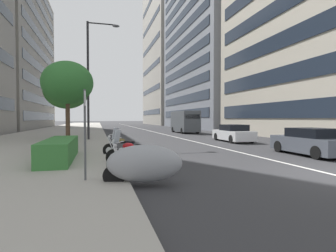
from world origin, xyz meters
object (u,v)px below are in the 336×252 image
at_px(motorcycle_mid_row, 136,162).
at_px(motorcycle_under_tarp, 123,149).
at_px(car_mid_block_traffic, 311,142).
at_px(street_lamp_with_banners, 92,71).
at_px(delivery_van_ahead, 185,121).
at_px(motorcycle_nearest_camera, 144,164).
at_px(motorcycle_far_end_row, 132,155).
at_px(car_approaching_light, 233,134).
at_px(parking_sign_by_curb, 85,126).
at_px(street_tree_mid_sidewalk, 68,83).
at_px(street_tree_far_plaza, 67,90).

distance_m(motorcycle_mid_row, motorcycle_under_tarp, 3.98).
height_order(car_mid_block_traffic, street_lamp_with_banners, street_lamp_with_banners).
bearing_deg(delivery_van_ahead, motorcycle_nearest_camera, 159.13).
bearing_deg(motorcycle_far_end_row, motorcycle_under_tarp, -59.55).
bearing_deg(motorcycle_under_tarp, car_approaching_light, -115.65).
distance_m(parking_sign_by_curb, street_tree_mid_sidewalk, 8.50).
height_order(motorcycle_under_tarp, parking_sign_by_curb, parking_sign_by_curb).
relative_size(car_mid_block_traffic, street_tree_mid_sidewalk, 0.87).
bearing_deg(motorcycle_nearest_camera, motorcycle_under_tarp, -77.56).
height_order(motorcycle_mid_row, delivery_van_ahead, delivery_van_ahead).
bearing_deg(motorcycle_mid_row, motorcycle_nearest_camera, 115.33).
relative_size(motorcycle_under_tarp, street_tree_mid_sidewalk, 0.39).
bearing_deg(motorcycle_under_tarp, delivery_van_ahead, -87.13).
height_order(motorcycle_under_tarp, car_mid_block_traffic, car_mid_block_traffic).
xyz_separation_m(car_approaching_light, street_tree_mid_sidewalk, (-3.61, 12.06, 3.17)).
relative_size(motorcycle_nearest_camera, delivery_van_ahead, 0.37).
bearing_deg(motorcycle_far_end_row, street_tree_mid_sidewalk, -34.60).
relative_size(motorcycle_mid_row, car_mid_block_traffic, 0.46).
relative_size(motorcycle_mid_row, car_approaching_light, 0.43).
relative_size(motorcycle_mid_row, delivery_van_ahead, 0.33).
bearing_deg(delivery_van_ahead, car_mid_block_traffic, 178.34).
xyz_separation_m(delivery_van_ahead, parking_sign_by_curb, (-25.23, 11.19, 0.16)).
distance_m(motorcycle_nearest_camera, motorcycle_under_tarp, 5.54).
xyz_separation_m(motorcycle_mid_row, car_approaching_light, (10.71, -9.28, 0.20)).
relative_size(car_approaching_light, parking_sign_by_curb, 1.80).
relative_size(motorcycle_mid_row, street_lamp_with_banners, 0.20).
height_order(car_approaching_light, street_tree_far_plaza, street_tree_far_plaza).
distance_m(delivery_van_ahead, parking_sign_by_curb, 27.61).
bearing_deg(delivery_van_ahead, car_approaching_light, 178.03).
bearing_deg(street_tree_far_plaza, parking_sign_by_curb, -172.48).
bearing_deg(street_tree_mid_sidewalk, car_mid_block_traffic, -111.01).
height_order(parking_sign_by_curb, street_lamp_with_banners, street_lamp_with_banners).
height_order(motorcycle_far_end_row, parking_sign_by_curb, parking_sign_by_curb).
xyz_separation_m(car_mid_block_traffic, delivery_van_ahead, (21.69, -0.51, 0.83)).
height_order(motorcycle_nearest_camera, parking_sign_by_curb, parking_sign_by_curb).
relative_size(motorcycle_under_tarp, car_mid_block_traffic, 0.46).
xyz_separation_m(motorcycle_mid_row, street_lamp_with_banners, (13.98, 1.57, 5.22)).
height_order(car_approaching_light, street_lamp_with_banners, street_lamp_with_banners).
distance_m(car_mid_block_traffic, street_lamp_with_banners, 16.48).
relative_size(motorcycle_nearest_camera, motorcycle_under_tarp, 1.14).
bearing_deg(motorcycle_far_end_row, car_approaching_light, -106.43).
relative_size(parking_sign_by_curb, street_tree_far_plaza, 0.43).
bearing_deg(motorcycle_far_end_row, car_mid_block_traffic, -145.01).
height_order(car_mid_block_traffic, street_tree_far_plaza, street_tree_far_plaza).
bearing_deg(car_approaching_light, parking_sign_by_curb, 139.73).
distance_m(motorcycle_under_tarp, street_tree_far_plaza, 13.06).
bearing_deg(motorcycle_nearest_camera, street_lamp_with_banners, -72.12).
xyz_separation_m(motorcycle_nearest_camera, street_tree_far_plaza, (17.44, 3.76, 3.68)).
height_order(motorcycle_mid_row, motorcycle_far_end_row, motorcycle_far_end_row).
xyz_separation_m(car_mid_block_traffic, car_approaching_light, (8.20, -0.12, -0.01)).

